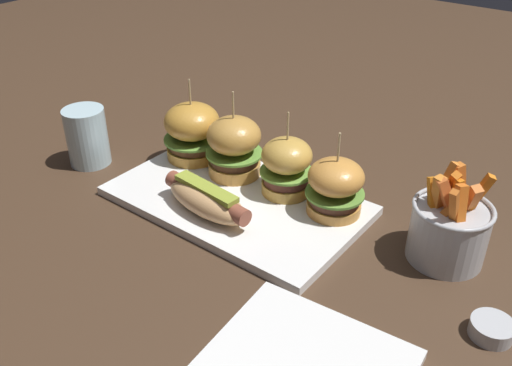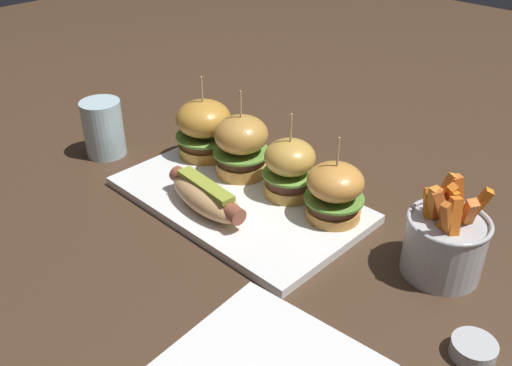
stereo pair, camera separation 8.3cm
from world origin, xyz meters
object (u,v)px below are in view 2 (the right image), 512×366
Objects in this scene: hot_dog at (206,196)px; slider_center_left at (241,145)px; sauce_ramekin at (473,349)px; slider_far_right at (335,191)px; slider_center_right at (290,168)px; slider_far_left at (204,128)px; fries_bucket at (445,242)px; platter_main at (238,199)px; water_glass at (103,128)px.

hot_dog is 1.12× the size of slider_center_left.
slider_far_right is at bearing 160.94° from sauce_ramekin.
slider_center_left is 0.10m from slider_center_right.
hot_dog is 0.19m from slider_far_right.
slider_center_right is at bearing 63.79° from hot_dog.
slider_far_left is 0.45m from fries_bucket.
platter_main is 0.10m from slider_center_right.
slider_center_left reaches higher than platter_main.
slider_far_left is at bearing -179.81° from slider_far_right.
slider_far_left reaches higher than platter_main.
sauce_ramekin is at bearing -19.06° from slider_far_right.
slider_far_left is (-0.14, 0.12, 0.03)m from hot_dog.
hot_dog is 0.29m from water_glass.
fries_bucket is (0.31, 0.07, 0.04)m from platter_main.
hot_dog is 1.59× the size of water_glass.
slider_far_left reaches higher than sauce_ramekin.
slider_center_left reaches higher than slider_far_left.
water_glass is at bearing -143.53° from slider_far_left.
slider_center_left is at bearing -177.25° from slider_center_right.
slider_far_left reaches higher than slider_center_right.
slider_center_left reaches higher than hot_dog.
sauce_ramekin is at bearing -4.72° from platter_main.
slider_center_left is 0.19m from slider_far_right.
fries_bucket reaches higher than platter_main.
sauce_ramekin is at bearing -9.36° from slider_far_left.
hot_dog is at bearing -116.21° from slider_center_right.
platter_main is at bearing 10.26° from water_glass.
slider_far_left is (-0.14, 0.06, 0.06)m from platter_main.
slider_center_left reaches higher than fries_bucket.
hot_dog is at bearing -1.48° from water_glass.
sauce_ramekin is (0.46, -0.09, -0.05)m from slider_center_left.
hot_dog is 0.18m from slider_far_left.
slider_far_left is at bearing 170.64° from sauce_ramekin.
slider_center_right is (0.05, 0.06, 0.05)m from platter_main.
slider_center_left is 0.36m from fries_bucket.
slider_far_right is at bearing -1.34° from slider_center_right.
slider_center_right is (0.06, 0.12, 0.02)m from hot_dog.
sauce_ramekin is (0.41, -0.03, 0.00)m from platter_main.
slider_far_left is at bearing -178.12° from fries_bucket.
fries_bucket is at bearing 13.12° from platter_main.
hot_dog is 1.19× the size of slider_center_right.
slider_center_left is at bearing -179.16° from slider_far_right.
platter_main is 0.07m from hot_dog.
slider_center_right reaches higher than sauce_ramekin.
platter_main is 3.00× the size of slider_far_right.
slider_far_right is (0.15, 0.12, 0.02)m from hot_dog.
fries_bucket is 1.35× the size of water_glass.
slider_center_left is (-0.05, 0.06, 0.06)m from platter_main.
platter_main is at bearing -157.66° from slider_far_right.
platter_main is at bearing 83.83° from hot_dog.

